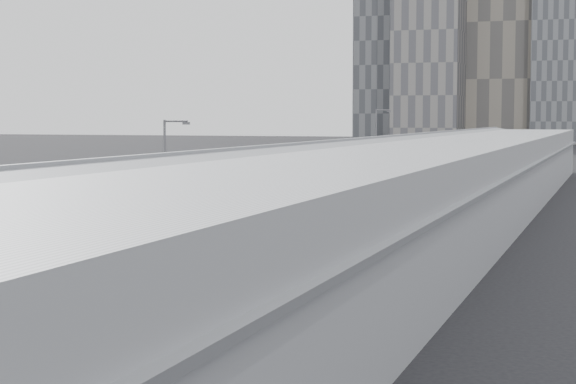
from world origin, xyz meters
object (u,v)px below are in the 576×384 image
at_px(street_lamp_near, 167,170).
at_px(bus_2, 234,231).
at_px(bus_5, 378,184).
at_px(suv, 424,166).
at_px(bus_1, 99,263).
at_px(bus_7, 431,172).
at_px(shipping_container, 386,167).
at_px(bus_4, 337,197).
at_px(bus_3, 291,210).
at_px(bus_6, 413,178).
at_px(street_lamp_far, 377,142).

bearing_deg(street_lamp_near, bus_2, -37.54).
xyz_separation_m(bus_5, suv, (-6.20, 56.64, -0.95)).
height_order(bus_1, bus_7, bus_1).
xyz_separation_m(shipping_container, suv, (2.11, 17.66, -0.71)).
bearing_deg(bus_4, bus_5, 86.22).
distance_m(bus_5, suv, 56.98).
xyz_separation_m(bus_3, suv, (-6.46, 85.97, -0.81)).
xyz_separation_m(bus_1, bus_2, (1.17, 14.78, -0.04)).
relative_size(bus_2, bus_6, 0.96).
bearing_deg(shipping_container, bus_3, -92.83).
relative_size(street_lamp_far, shipping_container, 1.56).
height_order(bus_2, shipping_container, bus_2).
bearing_deg(suv, bus_5, -88.48).
xyz_separation_m(bus_4, bus_5, (-0.10, 16.10, 0.18)).
relative_size(bus_4, shipping_container, 2.03).
distance_m(bus_1, bus_2, 14.83).
height_order(bus_5, street_lamp_near, street_lamp_near).
bearing_deg(suv, bus_2, -90.61).
xyz_separation_m(bus_6, shipping_container, (-9.23, 25.13, -0.08)).
bearing_deg(bus_7, bus_5, -91.52).
bearing_deg(street_lamp_near, bus_4, 72.30).
height_order(bus_1, bus_6, bus_6).
distance_m(street_lamp_far, suv, 34.34).
distance_m(bus_5, bus_6, 13.88).
bearing_deg(street_lamp_near, bus_3, 47.83).
bearing_deg(shipping_container, bus_6, -79.82).
bearing_deg(bus_7, shipping_container, 127.82).
distance_m(bus_2, bus_6, 56.38).
height_order(bus_3, bus_4, bus_3).
bearing_deg(street_lamp_near, bus_7, 83.96).
bearing_deg(suv, street_lamp_far, -93.82).
bearing_deg(bus_2, bus_5, 94.37).
distance_m(bus_4, shipping_container, 55.71).
height_order(bus_7, street_lamp_near, street_lamp_near).
relative_size(bus_2, shipping_container, 1.99).
height_order(bus_4, street_lamp_near, street_lamp_near).
bearing_deg(bus_4, bus_7, 85.53).
height_order(bus_6, street_lamp_far, street_lamp_far).
height_order(bus_4, bus_7, bus_4).
bearing_deg(bus_4, bus_6, 84.30).
xyz_separation_m(bus_3, street_lamp_near, (-6.78, -7.48, 3.37)).
bearing_deg(bus_2, bus_6, 93.13).
distance_m(bus_4, bus_7, 44.22).
bearing_deg(bus_7, bus_2, -90.32).
relative_size(street_lamp_far, suv, 1.73).
xyz_separation_m(bus_3, bus_5, (-0.27, 29.33, 0.14)).
relative_size(bus_6, bus_7, 1.06).
xyz_separation_m(bus_2, bus_6, (-0.02, 56.38, 0.06)).
relative_size(bus_4, street_lamp_far, 1.30).
bearing_deg(bus_6, bus_3, -85.72).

